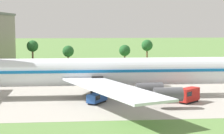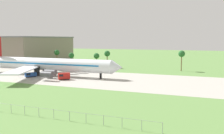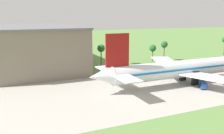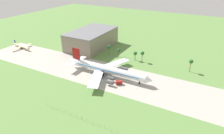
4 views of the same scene
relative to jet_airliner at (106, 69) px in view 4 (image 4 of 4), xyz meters
The scene contains 10 objects.
ground_plane 26.98m from the jet_airliner, ahead, with size 600.00×600.00×0.00m, color #5B8442.
taxiway_strip 26.98m from the jet_airliner, ahead, with size 320.00×44.00×0.02m.
jet_airliner is the anchor object (origin of this frame).
regional_aircraft 116.18m from the jet_airliner, behind, with size 27.13×24.51×7.56m.
baggage_tug 9.01m from the jet_airliner, 107.95° to the right, with size 4.47×5.38×2.07m.
fuel_truck 18.56m from the jet_airliner, 27.95° to the right, with size 5.03×4.74×2.98m.
perimeter_fence 60.99m from the jet_airliner, 64.26° to the right, with size 80.10×0.10×2.10m.
no_stopping_sign 57.35m from the jet_airliner, 74.59° to the right, with size 0.44×0.08×1.68m.
terminal_building 71.27m from the jet_airliner, 133.42° to the left, with size 36.72×61.20×19.28m.
palm_tree_row 48.22m from the jet_airliner, 57.42° to the left, with size 120.45×3.60×11.82m.
Camera 4 is at (48.49, -128.07, 80.02)m, focal length 32.00 mm.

